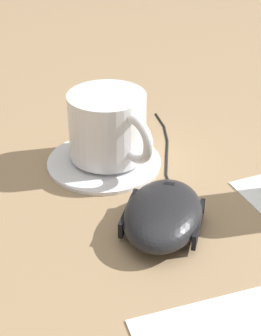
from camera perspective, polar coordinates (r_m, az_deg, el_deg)
name	(u,v)px	position (r m, az deg, el deg)	size (l,w,h in m)	color
ground_plane	(257,206)	(0.52, 13.81, -4.10)	(3.00, 3.00, 0.00)	#9E7F5B
saucer	(104,160)	(0.56, -2.96, 0.86)	(0.12, 0.12, 0.01)	white
coffee_cup	(109,126)	(0.55, -2.43, 4.66)	(0.11, 0.08, 0.07)	white
computer_mouse	(163,214)	(0.46, 3.62, -5.13)	(0.12, 0.11, 0.03)	black
mouse_cable	(165,148)	(0.59, 3.89, 2.22)	(0.18, 0.04, 0.00)	black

